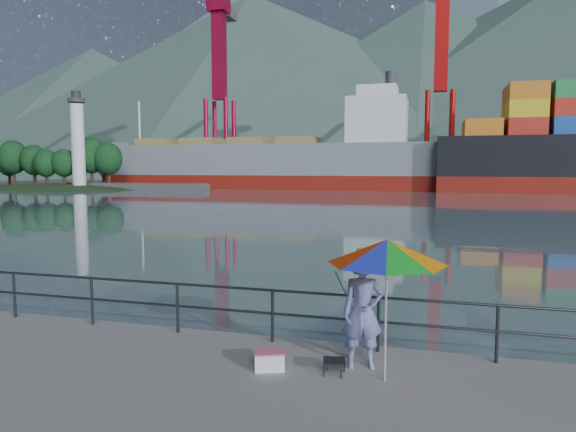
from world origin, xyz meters
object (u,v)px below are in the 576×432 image
(bulk_carrier, at_px, (278,163))
(fisherman, at_px, (363,312))
(beach_umbrella, at_px, (387,252))
(cooler_bag, at_px, (269,361))

(bulk_carrier, bearing_deg, fisherman, -72.36)
(beach_umbrella, distance_m, cooler_bag, 2.67)
(cooler_bag, distance_m, bulk_carrier, 77.65)
(cooler_bag, bearing_deg, beach_umbrella, -19.34)
(beach_umbrella, bearing_deg, bulk_carrier, 107.83)
(fisherman, distance_m, cooler_bag, 1.75)
(fisherman, bearing_deg, cooler_bag, -177.07)
(beach_umbrella, xyz_separation_m, bulk_carrier, (-23.90, 74.29, 2.01))
(fisherman, xyz_separation_m, beach_umbrella, (0.42, -0.46, 1.11))
(fisherman, bearing_deg, beach_umbrella, -64.61)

